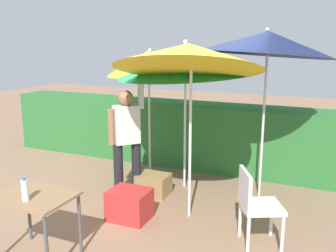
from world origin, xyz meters
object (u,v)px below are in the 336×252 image
object	(u,v)px
person_vendor	(127,135)
folding_table	(35,203)
umbrella_yellow	(186,63)
cooler_box	(130,205)
chair_plastic	(256,203)
bottle_water	(25,190)
umbrella_orange	(149,59)
umbrella_rainbow	(188,57)
umbrella_navy	(267,43)
crate_cardboard	(153,184)

from	to	relation	value
person_vendor	folding_table	size ratio (longest dim) A/B	2.35
umbrella_yellow	cooler_box	xyz separation A→B (m)	(-0.26, -1.32, -1.77)
chair_plastic	cooler_box	bearing A→B (deg)	-179.32
bottle_water	chair_plastic	bearing A→B (deg)	33.14
umbrella_orange	folding_table	world-z (taller)	umbrella_orange
folding_table	person_vendor	bearing A→B (deg)	88.43
umbrella_rainbow	folding_table	distance (m)	2.41
umbrella_rainbow	umbrella_navy	size ratio (longest dim) A/B	0.99
umbrella_navy	person_vendor	distance (m)	2.39
person_vendor	cooler_box	bearing A→B (deg)	-58.89
person_vendor	bottle_water	distance (m)	1.99
crate_cardboard	bottle_water	size ratio (longest dim) A/B	1.96
chair_plastic	cooler_box	world-z (taller)	chair_plastic
umbrella_orange	bottle_water	world-z (taller)	umbrella_orange
umbrella_orange	person_vendor	size ratio (longest dim) A/B	1.25
umbrella_orange	folding_table	bearing A→B (deg)	-88.73
umbrella_navy	folding_table	world-z (taller)	umbrella_navy
umbrella_rainbow	cooler_box	distance (m)	2.04
umbrella_navy	crate_cardboard	world-z (taller)	umbrella_navy
cooler_box	bottle_water	distance (m)	1.53
person_vendor	crate_cardboard	xyz separation A→B (m)	(0.34, 0.18, -0.78)
umbrella_yellow	folding_table	distance (m)	2.93
umbrella_rainbow	umbrella_navy	bearing A→B (deg)	54.92
umbrella_yellow	bottle_water	world-z (taller)	umbrella_yellow
umbrella_yellow	crate_cardboard	size ratio (longest dim) A/B	4.75
cooler_box	bottle_water	size ratio (longest dim) A/B	2.16
person_vendor	chair_plastic	xyz separation A→B (m)	(2.02, -0.65, -0.42)
crate_cardboard	folding_table	bearing A→B (deg)	-100.91
umbrella_orange	cooler_box	size ratio (longest dim) A/B	4.53
person_vendor	cooler_box	distance (m)	1.07
crate_cardboard	cooler_box	bearing A→B (deg)	-85.77
crate_cardboard	umbrella_yellow	bearing A→B (deg)	55.53
crate_cardboard	umbrella_rainbow	bearing A→B (deg)	-33.37
umbrella_yellow	cooler_box	world-z (taller)	umbrella_yellow
chair_plastic	umbrella_yellow	bearing A→B (deg)	136.05
umbrella_orange	crate_cardboard	world-z (taller)	umbrella_orange
umbrella_orange	folding_table	size ratio (longest dim) A/B	2.93
umbrella_rainbow	umbrella_orange	xyz separation A→B (m)	(-1.17, 1.29, -0.10)
folding_table	chair_plastic	bearing A→B (deg)	30.11
person_vendor	chair_plastic	size ratio (longest dim) A/B	2.11
umbrella_orange	bottle_water	distance (m)	3.21
umbrella_rainbow	bottle_water	bearing A→B (deg)	-122.69
umbrella_orange	bottle_water	bearing A→B (deg)	-88.37
umbrella_rainbow	chair_plastic	distance (m)	1.89
umbrella_navy	cooler_box	world-z (taller)	umbrella_navy
umbrella_orange	crate_cardboard	bearing A→B (deg)	-60.99
umbrella_rainbow	bottle_water	size ratio (longest dim) A/B	10.48
umbrella_orange	umbrella_navy	xyz separation A→B (m)	(1.93, -0.21, 0.26)
folding_table	bottle_water	xyz separation A→B (m)	(0.02, -0.14, 0.20)
umbrella_yellow	folding_table	size ratio (longest dim) A/B	2.80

